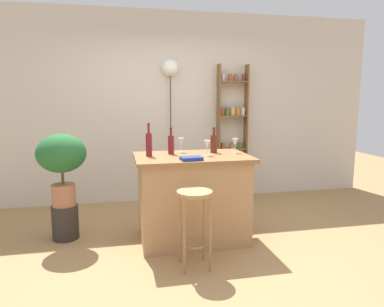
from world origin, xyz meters
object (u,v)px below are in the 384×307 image
object	(u,v)px
plant_stool	(65,222)
potted_plant	(62,159)
bottle_sauce_amber	(214,143)
wine_glass_left	(181,142)
cookbook	(191,158)
spice_shelf	(232,130)
wine_glass_center	(207,145)
wine_glass_right	(235,142)
pendant_globe_light	(170,69)
bar_stool	(195,212)
bottle_spirits_clear	(171,144)
bottle_soda_blue	(149,144)

from	to	relation	value
plant_stool	potted_plant	world-z (taller)	potted_plant
bottle_sauce_amber	potted_plant	bearing A→B (deg)	174.76
wine_glass_left	cookbook	bearing A→B (deg)	-88.71
spice_shelf	wine_glass_center	xyz separation A→B (m)	(-0.79, -1.53, -0.00)
wine_glass_right	cookbook	distance (m)	0.69
plant_stool	cookbook	bearing A→B (deg)	-23.96
wine_glass_right	cookbook	xyz separation A→B (m)	(-0.58, -0.36, -0.10)
spice_shelf	potted_plant	world-z (taller)	spice_shelf
wine_glass_center	pendant_globe_light	bearing A→B (deg)	95.77
plant_stool	wine_glass_center	size ratio (longest dim) A/B	2.32
wine_glass_left	cookbook	world-z (taller)	wine_glass_left
bar_stool	bottle_sauce_amber	xyz separation A→B (m)	(0.40, 0.80, 0.51)
wine_glass_center	cookbook	distance (m)	0.35
potted_plant	wine_glass_left	world-z (taller)	potted_plant
bar_stool	wine_glass_right	world-z (taller)	wine_glass_right
wine_glass_left	wine_glass_right	distance (m)	0.61
bar_stool	bottle_spirits_clear	distance (m)	0.95
bar_stool	plant_stool	xyz separation A→B (m)	(-1.26, 0.95, -0.34)
bottle_soda_blue	bar_stool	bearing A→B (deg)	-63.90
bar_stool	wine_glass_left	world-z (taller)	wine_glass_left
plant_stool	potted_plant	bearing A→B (deg)	153.43
bottle_sauce_amber	cookbook	size ratio (longest dim) A/B	1.35
bottle_soda_blue	cookbook	distance (m)	0.52
pendant_globe_light	plant_stool	bearing A→B (deg)	-138.02
spice_shelf	wine_glass_right	xyz separation A→B (m)	(-0.44, -1.42, -0.00)
bar_stool	plant_stool	distance (m)	1.62
wine_glass_left	pendant_globe_light	bearing A→B (deg)	86.44
bar_stool	cookbook	bearing A→B (deg)	82.69
potted_plant	bottle_spirits_clear	bearing A→B (deg)	-7.72
bottle_soda_blue	bottle_sauce_amber	bearing A→B (deg)	8.02
bar_stool	pendant_globe_light	size ratio (longest dim) A/B	0.34
plant_stool	bottle_spirits_clear	size ratio (longest dim) A/B	1.30
bar_stool	cookbook	size ratio (longest dim) A/B	3.45
bottle_sauce_amber	bottle_spirits_clear	xyz separation A→B (m)	(-0.49, -0.01, 0.00)
wine_glass_left	bottle_sauce_amber	bearing A→B (deg)	-14.74
spice_shelf	bottle_sauce_amber	size ratio (longest dim) A/B	7.19
potted_plant	wine_glass_right	xyz separation A→B (m)	(1.89, -0.22, 0.15)
spice_shelf	pendant_globe_light	xyz separation A→B (m)	(-0.95, 0.04, 0.90)
plant_stool	wine_glass_center	xyz separation A→B (m)	(1.54, -0.33, 0.87)
wine_glass_left	bottle_spirits_clear	bearing A→B (deg)	-141.29
potted_plant	bottle_soda_blue	xyz separation A→B (m)	(0.92, -0.26, 0.17)
wine_glass_left	plant_stool	bearing A→B (deg)	177.49
plant_stool	wine_glass_center	bearing A→B (deg)	-12.08
wine_glass_right	cookbook	world-z (taller)	wine_glass_right
bottle_spirits_clear	pendant_globe_light	world-z (taller)	pendant_globe_light
wine_glass_center	bottle_spirits_clear	bearing A→B (deg)	155.07
wine_glass_right	bar_stool	bearing A→B (deg)	-130.49
potted_plant	bottle_spirits_clear	world-z (taller)	bottle_spirits_clear
potted_plant	bottle_sauce_amber	distance (m)	1.67
bar_stool	potted_plant	xyz separation A→B (m)	(-1.26, 0.95, 0.37)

